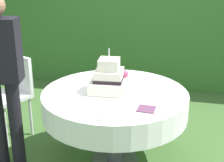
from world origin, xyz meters
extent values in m
plane|color=#3D602D|center=(0.00, 0.00, 0.00)|extent=(20.00, 20.00, 0.00)
cube|color=#336628|center=(0.00, 2.33, 1.23)|extent=(5.65, 0.65, 2.47)
cylinder|color=#4C4C51|center=(0.00, 0.00, 0.01)|extent=(0.45, 0.45, 0.02)
cylinder|color=#4C4C51|center=(0.00, 0.00, 0.35)|extent=(0.15, 0.15, 0.69)
cylinder|color=brown|center=(0.00, 0.00, 0.71)|extent=(1.29, 1.29, 0.03)
cylinder|color=white|center=(0.00, 0.00, 0.61)|extent=(1.32, 1.32, 0.22)
cube|color=silver|center=(-0.06, 0.02, 0.77)|extent=(0.36, 0.36, 0.10)
cube|color=silver|center=(-0.06, 0.02, 0.88)|extent=(0.26, 0.26, 0.10)
cube|color=black|center=(-0.06, 0.02, 0.84)|extent=(0.27, 0.27, 0.03)
cube|color=silver|center=(-0.06, 0.02, 0.98)|extent=(0.19, 0.19, 0.10)
sphere|color=#D13866|center=(0.06, 0.15, 0.85)|extent=(0.08, 0.08, 0.08)
cylinder|color=silver|center=(-0.06, 0.02, 1.08)|extent=(0.01, 0.01, 0.10)
cylinder|color=white|center=(0.04, -0.54, 0.73)|extent=(0.11, 0.11, 0.01)
cylinder|color=white|center=(0.35, 0.05, 0.73)|extent=(0.12, 0.12, 0.01)
cube|color=#603856|center=(0.32, -0.31, 0.73)|extent=(0.15, 0.15, 0.01)
cylinder|color=white|center=(-1.16, 0.02, 0.23)|extent=(0.03, 0.03, 0.45)
cylinder|color=white|center=(-1.30, 0.45, 0.23)|extent=(0.03, 0.03, 0.45)
cylinder|color=white|center=(-1.02, 0.31, 0.23)|extent=(0.03, 0.03, 0.45)
cube|color=white|center=(-1.23, 0.23, 0.47)|extent=(0.54, 0.54, 0.04)
cube|color=white|center=(-1.15, 0.40, 0.69)|extent=(0.38, 0.21, 0.40)
cylinder|color=black|center=(-0.88, -0.25, 0.42)|extent=(0.12, 0.12, 0.85)
camera|label=1|loc=(0.58, -2.69, 1.83)|focal=52.61mm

